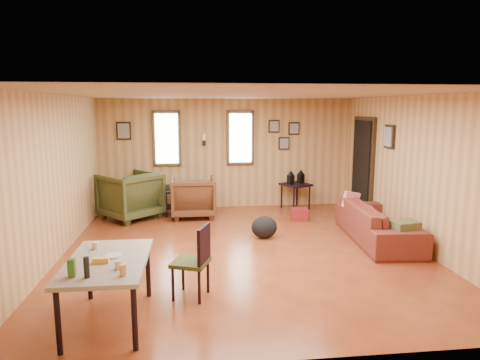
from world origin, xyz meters
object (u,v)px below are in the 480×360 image
object	(u,v)px
recliner_brown	(193,195)
dining_table	(107,266)
sofa	(378,216)
end_table	(173,197)
side_table	(296,182)
recliner_green	(130,193)

from	to	relation	value
recliner_brown	dining_table	xyz separation A→B (m)	(-0.90, -4.30, 0.17)
sofa	recliner_brown	distance (m)	3.63
end_table	side_table	bearing A→B (deg)	4.07
recliner_brown	recliner_green	xyz separation A→B (m)	(-1.26, -0.01, 0.06)
recliner_brown	side_table	size ratio (longest dim) A/B	1.04
sofa	recliner_green	xyz separation A→B (m)	(-4.31, 1.96, 0.10)
dining_table	side_table	bearing A→B (deg)	57.04
side_table	recliner_brown	bearing A→B (deg)	-168.69
recliner_brown	end_table	bearing A→B (deg)	-31.96
end_table	dining_table	size ratio (longest dim) A/B	0.49
end_table	side_table	size ratio (longest dim) A/B	0.75
side_table	dining_table	distance (m)	5.69
end_table	sofa	bearing A→B (deg)	-32.59
sofa	side_table	xyz separation A→B (m)	(-0.81, 2.41, 0.17)
recliner_brown	recliner_green	world-z (taller)	recliner_green
sofa	dining_table	distance (m)	4.59
recliner_green	end_table	xyz separation A→B (m)	(0.83, 0.26, -0.15)
recliner_brown	recliner_green	bearing A→B (deg)	-0.56
recliner_brown	side_table	distance (m)	2.29
dining_table	end_table	bearing A→B (deg)	84.63
sofa	recliner_green	size ratio (longest dim) A/B	2.08
side_table	dining_table	size ratio (longest dim) A/B	0.65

